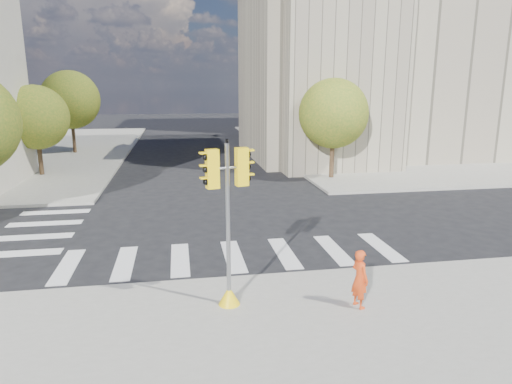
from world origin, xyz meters
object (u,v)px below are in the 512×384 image
Objects in this scene: lamp_far at (278,97)px; photographer at (360,279)px; lamp_near at (321,102)px; traffic_signal at (228,238)px.

lamp_far is 35.07m from photographer.
lamp_near is 21.47m from photographer.
lamp_near is 5.27× the size of photographer.
lamp_near is at bearing 52.51° from traffic_signal.
lamp_near reaches higher than photographer.
lamp_far is at bearing -25.31° from photographer.
traffic_signal is 2.81× the size of photographer.
traffic_signal is (-8.66, -19.77, -2.61)m from lamp_near.
lamp_far is 5.27× the size of photographer.
photographer is (-5.39, -34.46, -3.66)m from lamp_far.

